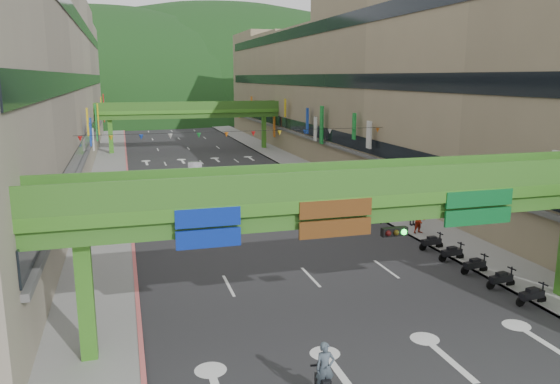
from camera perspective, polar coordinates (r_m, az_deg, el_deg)
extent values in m
cube|color=#28282B|center=(65.84, -7.73, 2.58)|extent=(18.00, 140.00, 0.02)
cube|color=gray|center=(65.19, -17.34, 2.11)|extent=(4.00, 140.00, 0.15)
cube|color=gray|center=(68.26, 1.45, 3.07)|extent=(4.00, 140.00, 0.15)
cube|color=#CC5959|center=(65.17, -15.67, 2.22)|extent=(0.20, 140.00, 0.18)
cube|color=gray|center=(67.72, -0.09, 3.02)|extent=(0.20, 140.00, 0.18)
cube|color=#9E937F|center=(65.05, -25.02, 9.88)|extent=(12.00, 95.00, 19.00)
cube|color=black|center=(64.74, -19.30, 5.60)|extent=(0.08, 90.25, 1.40)
cube|color=black|center=(64.42, -19.67, 10.91)|extent=(0.08, 90.25, 1.40)
cube|color=black|center=(64.66, -20.06, 16.22)|extent=(0.08, 90.25, 1.40)
cube|color=gray|center=(70.27, 7.84, 10.94)|extent=(12.00, 95.00, 19.00)
cube|color=black|center=(68.35, 3.04, 6.56)|extent=(0.08, 90.25, 1.40)
cube|color=black|center=(68.05, 3.09, 11.59)|extent=(0.08, 90.25, 1.40)
cube|color=black|center=(68.28, 3.15, 16.63)|extent=(0.08, 90.25, 1.40)
cube|color=#4C9E2D|center=(22.87, 8.34, -0.48)|extent=(28.00, 2.20, 0.50)
cube|color=#387223|center=(23.00, 8.30, -1.94)|extent=(28.00, 1.76, 0.70)
cube|color=#4C9E2D|center=(21.98, -19.62, -10.75)|extent=(0.60, 0.60, 4.80)
cube|color=#387223|center=(21.78, 9.53, 1.01)|extent=(28.00, 0.12, 1.10)
cube|color=#387223|center=(23.64, 7.37, 1.94)|extent=(28.00, 0.12, 1.10)
cube|color=navy|center=(20.19, -7.50, -3.88)|extent=(2.40, 0.12, 1.50)
cube|color=#593314|center=(21.46, 5.82, -2.88)|extent=(3.00, 0.12, 1.50)
cube|color=#0C5926|center=(24.58, 20.04, -1.65)|extent=(3.20, 0.12, 1.50)
cube|color=black|center=(22.53, 11.86, -4.08)|extent=(1.10, 0.28, 0.35)
cube|color=#4C9E2D|center=(80.00, -9.45, 8.31)|extent=(28.00, 2.20, 0.50)
cube|color=#387223|center=(80.04, -9.43, 7.89)|extent=(28.00, 1.76, 0.70)
cube|color=#4C9E2D|center=(79.76, -17.27, 5.51)|extent=(0.60, 0.60, 4.80)
cube|color=#4C9E2D|center=(82.28, -1.70, 6.23)|extent=(0.60, 0.60, 4.80)
cube|color=#387223|center=(78.93, -9.38, 8.85)|extent=(28.00, 0.12, 1.10)
cube|color=#387223|center=(80.99, -9.56, 8.92)|extent=(28.00, 0.12, 1.10)
ellipsoid|color=#1C4419|center=(174.73, -18.07, 7.90)|extent=(168.00, 140.00, 112.00)
ellipsoid|color=#1C4419|center=(197.60, -6.11, 8.82)|extent=(208.00, 176.00, 128.00)
cylinder|color=black|center=(45.49, -4.21, 6.35)|extent=(26.00, 0.03, 0.03)
cone|color=red|center=(44.67, -20.16, 5.23)|extent=(0.36, 0.36, 0.40)
cone|color=gold|center=(44.57, -17.24, 5.41)|extent=(0.36, 0.36, 0.40)
cone|color=#193FB2|center=(44.58, -14.31, 5.58)|extent=(0.36, 0.36, 0.40)
cone|color=silver|center=(44.70, -11.38, 5.73)|extent=(0.36, 0.36, 0.40)
cone|color=#198C33|center=(44.95, -8.48, 5.87)|extent=(0.36, 0.36, 0.40)
cone|color=orange|center=(45.30, -5.62, 5.99)|extent=(0.36, 0.36, 0.40)
cone|color=red|center=(45.76, -2.80, 6.09)|extent=(0.36, 0.36, 0.40)
cone|color=gold|center=(46.33, -0.05, 6.18)|extent=(0.36, 0.36, 0.40)
cone|color=#193FB2|center=(47.01, 2.63, 6.25)|extent=(0.36, 0.36, 0.40)
cone|color=silver|center=(47.78, 5.23, 6.30)|extent=(0.36, 0.36, 0.40)
cone|color=#198C33|center=(48.65, 7.74, 6.34)|extent=(0.36, 0.36, 0.40)
cone|color=orange|center=(49.60, 10.16, 6.37)|extent=(0.36, 0.36, 0.40)
cube|color=black|center=(19.14, 4.71, -18.97)|extent=(0.34, 0.57, 0.18)
cube|color=black|center=(19.45, 4.01, -17.57)|extent=(0.55, 0.10, 0.06)
imported|color=#404D58|center=(18.93, 4.73, -17.84)|extent=(0.67, 0.47, 1.76)
cube|color=black|center=(53.10, -7.20, 0.93)|extent=(0.53, 1.34, 0.35)
cube|color=black|center=(53.05, -7.20, 1.20)|extent=(0.38, 0.59, 0.18)
cube|color=black|center=(53.55, -7.22, 1.57)|extent=(0.55, 0.14, 0.06)
cylinder|color=black|center=(53.69, -7.20, 0.73)|extent=(0.17, 0.51, 0.50)
cylinder|color=black|center=(52.62, -7.18, 0.50)|extent=(0.17, 0.51, 0.50)
imported|color=brown|center=(52.98, -7.21, 1.60)|extent=(0.89, 0.74, 1.66)
cube|color=#929098|center=(46.58, -6.72, -0.61)|extent=(0.49, 1.33, 0.35)
cube|color=#929098|center=(46.53, -6.73, -0.31)|extent=(0.36, 0.58, 0.18)
cube|color=#929098|center=(47.00, -6.92, 0.12)|extent=(0.55, 0.12, 0.06)
cylinder|color=black|center=(47.16, -6.89, -0.83)|extent=(0.15, 0.51, 0.50)
cylinder|color=black|center=(46.13, -6.53, -1.11)|extent=(0.15, 0.51, 0.50)
imported|color=#282C39|center=(46.43, -6.74, 0.25)|extent=(1.11, 0.56, 1.82)
cube|color=maroon|center=(50.40, -6.20, 0.36)|extent=(0.57, 1.34, 0.35)
cube|color=maroon|center=(50.35, -6.21, 0.64)|extent=(0.39, 0.59, 0.18)
cube|color=maroon|center=(50.81, -6.42, 1.03)|extent=(0.55, 0.15, 0.06)
cylinder|color=black|center=(50.97, -6.40, 0.15)|extent=(0.18, 0.51, 0.50)
cylinder|color=black|center=(49.95, -5.98, -0.09)|extent=(0.18, 0.51, 0.50)
imported|color=#47464F|center=(50.26, -6.22, 1.14)|extent=(0.96, 0.71, 1.80)
cube|color=black|center=(28.73, 24.82, -9.72)|extent=(1.33, 0.49, 0.35)
cube|color=black|center=(28.65, 24.86, -9.26)|extent=(0.58, 0.36, 0.18)
cube|color=black|center=(28.87, 25.82, -8.66)|extent=(0.12, 0.55, 0.06)
cylinder|color=black|center=(29.14, 25.67, -10.13)|extent=(0.51, 0.16, 0.50)
cylinder|color=black|center=(28.54, 23.83, -10.43)|extent=(0.51, 0.16, 0.50)
cube|color=black|center=(30.30, 22.10, -8.38)|extent=(1.33, 0.49, 0.35)
cube|color=black|center=(30.22, 22.14, -7.93)|extent=(0.58, 0.36, 0.18)
cube|color=black|center=(30.42, 23.06, -7.38)|extent=(0.12, 0.55, 0.06)
cylinder|color=black|center=(30.68, 22.94, -8.79)|extent=(0.51, 0.16, 0.50)
cylinder|color=black|center=(30.12, 21.15, -9.03)|extent=(0.51, 0.16, 0.50)
cube|color=black|center=(31.94, 19.67, -7.15)|extent=(1.33, 0.49, 0.35)
cube|color=black|center=(31.86, 19.70, -6.72)|extent=(0.58, 0.36, 0.18)
cube|color=black|center=(32.05, 20.60, -6.21)|extent=(0.12, 0.55, 0.06)
cylinder|color=black|center=(32.30, 20.50, -7.56)|extent=(0.51, 0.16, 0.50)
cylinder|color=black|center=(31.78, 18.76, -7.76)|extent=(0.51, 0.16, 0.50)
cube|color=black|center=(33.64, 17.50, -6.03)|extent=(1.33, 0.49, 0.35)
cube|color=black|center=(33.57, 17.53, -5.63)|extent=(0.58, 0.36, 0.18)
cube|color=black|center=(33.75, 18.39, -5.15)|extent=(0.12, 0.55, 0.06)
cylinder|color=black|center=(33.98, 18.30, -6.44)|extent=(0.51, 0.16, 0.50)
cylinder|color=black|center=(33.50, 16.62, -6.60)|extent=(0.51, 0.16, 0.50)
cube|color=black|center=(35.40, 15.55, -5.02)|extent=(1.33, 0.49, 0.35)
cube|color=black|center=(35.33, 15.57, -4.63)|extent=(0.58, 0.36, 0.18)
cube|color=black|center=(35.50, 16.40, -4.19)|extent=(0.12, 0.55, 0.06)
cylinder|color=black|center=(35.72, 16.32, -5.42)|extent=(0.51, 0.16, 0.50)
cylinder|color=black|center=(35.27, 14.71, -5.55)|extent=(0.51, 0.16, 0.50)
imported|color=#B4B4BC|center=(60.30, -8.86, 2.37)|extent=(2.10, 4.54, 1.44)
imported|color=orange|center=(56.87, -5.50, 1.78)|extent=(1.84, 3.80, 1.25)
imported|color=#9A1F0C|center=(38.40, 14.42, -3.15)|extent=(0.94, 0.78, 1.72)
imported|color=black|center=(40.32, 13.66, -2.40)|extent=(1.04, 0.52, 1.72)
imported|color=#2F394F|center=(52.10, 6.03, 1.00)|extent=(0.83, 0.66, 1.54)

